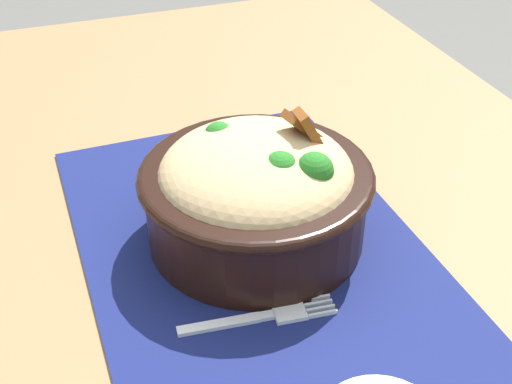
{
  "coord_description": "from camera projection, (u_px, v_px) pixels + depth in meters",
  "views": [
    {
      "loc": [
        0.45,
        -0.16,
        1.11
      ],
      "look_at": [
        -0.02,
        0.01,
        0.76
      ],
      "focal_mm": 47.91,
      "sensor_mm": 36.0,
      "label": 1
    }
  ],
  "objects": [
    {
      "name": "placemat",
      "position": [
        258.0,
        253.0,
        0.61
      ],
      "size": [
        0.47,
        0.3,
        0.0
      ],
      "primitive_type": "cube",
      "rotation": [
        0.0,
        0.0,
        0.01
      ],
      "color": "#11194C",
      "rests_on": "table"
    },
    {
      "name": "table",
      "position": [
        253.0,
        303.0,
        0.66
      ],
      "size": [
        1.24,
        0.81,
        0.71
      ],
      "color": "olive",
      "rests_on": "ground_plane"
    },
    {
      "name": "fork",
      "position": [
        265.0,
        316.0,
        0.55
      ],
      "size": [
        0.03,
        0.13,
        0.0
      ],
      "color": "silver",
      "rests_on": "placemat"
    },
    {
      "name": "bowl",
      "position": [
        256.0,
        190.0,
        0.6
      ],
      "size": [
        0.24,
        0.24,
        0.12
      ],
      "color": "black",
      "rests_on": "placemat"
    }
  ]
}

